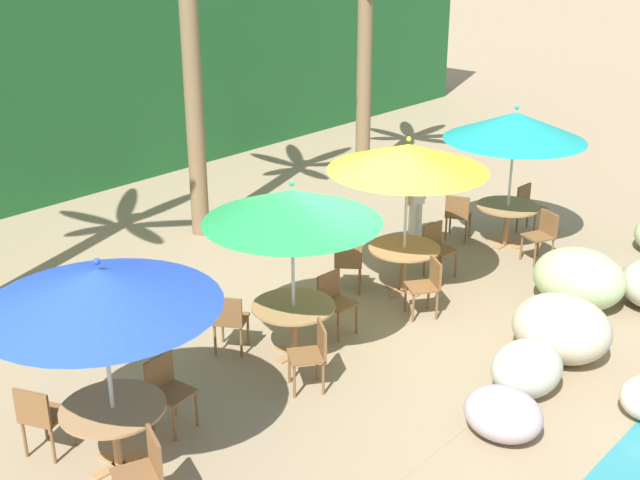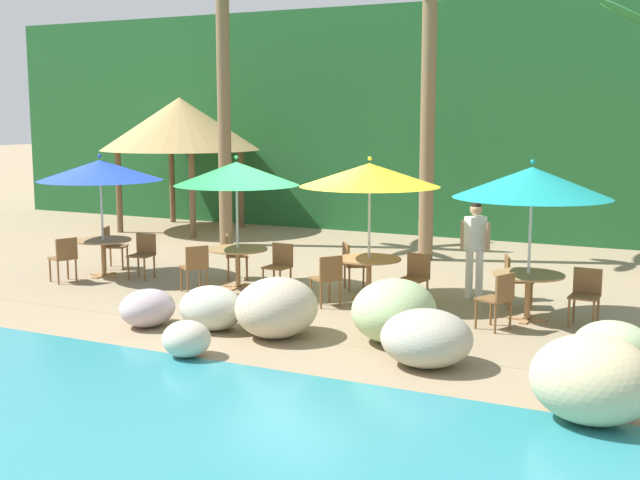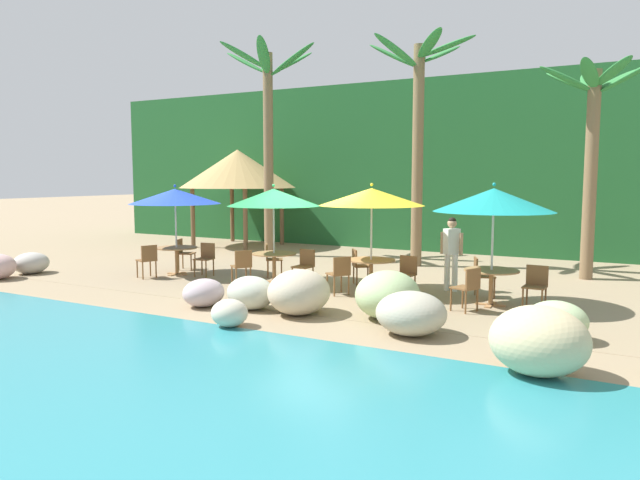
# 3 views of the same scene
# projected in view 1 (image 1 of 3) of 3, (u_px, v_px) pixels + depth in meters

# --- Properties ---
(ground_plane) EXTENTS (120.00, 120.00, 0.00)m
(ground_plane) POSITION_uv_depth(u_px,v_px,m) (352.00, 325.00, 11.75)
(ground_plane) COLOR #937F60
(terrace_deck) EXTENTS (18.00, 5.20, 0.01)m
(terrace_deck) POSITION_uv_depth(u_px,v_px,m) (352.00, 325.00, 11.74)
(terrace_deck) COLOR #937F60
(terrace_deck) RESTS_ON ground
(foliage_backdrop) EXTENTS (28.00, 2.40, 6.00)m
(foliage_backdrop) POSITION_uv_depth(u_px,v_px,m) (4.00, 48.00, 16.21)
(foliage_backdrop) COLOR #1E5628
(foliage_backdrop) RESTS_ON ground
(rock_seawall) EXTENTS (15.70, 3.26, 0.93)m
(rock_seawall) POSITION_uv_depth(u_px,v_px,m) (592.00, 327.00, 10.88)
(rock_seawall) COLOR #ABC48B
(rock_seawall) RESTS_ON ground
(umbrella_blue) EXTENTS (2.41, 2.41, 2.41)m
(umbrella_blue) POSITION_uv_depth(u_px,v_px,m) (100.00, 288.00, 7.98)
(umbrella_blue) COLOR silver
(umbrella_blue) RESTS_ON ground
(dining_table_blue) EXTENTS (1.10, 1.10, 0.74)m
(dining_table_blue) POSITION_uv_depth(u_px,v_px,m) (114.00, 417.00, 8.53)
(dining_table_blue) COLOR #A37547
(dining_table_blue) RESTS_ON ground
(chair_blue_seaward) EXTENTS (0.47, 0.47, 0.87)m
(chair_blue_seaward) POSITION_uv_depth(u_px,v_px,m) (167.00, 387.00, 9.26)
(chair_blue_seaward) COLOR brown
(chair_blue_seaward) RESTS_ON ground
(chair_blue_inland) EXTENTS (0.56, 0.56, 0.87)m
(chair_blue_inland) POSITION_uv_depth(u_px,v_px,m) (40.00, 415.00, 8.74)
(chair_blue_inland) COLOR brown
(chair_blue_inland) RESTS_ON ground
(chair_blue_left) EXTENTS (0.55, 0.55, 0.87)m
(chair_blue_left) POSITION_uv_depth(u_px,v_px,m) (145.00, 469.00, 7.90)
(chair_blue_left) COLOR brown
(chair_blue_left) RESTS_ON ground
(umbrella_green) EXTENTS (2.28, 2.28, 2.44)m
(umbrella_green) POSITION_uv_depth(u_px,v_px,m) (292.00, 206.00, 10.17)
(umbrella_green) COLOR silver
(umbrella_green) RESTS_ON ground
(dining_table_green) EXTENTS (1.10, 1.10, 0.74)m
(dining_table_green) POSITION_uv_depth(u_px,v_px,m) (294.00, 314.00, 10.72)
(dining_table_green) COLOR #A37547
(dining_table_green) RESTS_ON ground
(chair_green_seaward) EXTENTS (0.44, 0.45, 0.87)m
(chair_green_seaward) POSITION_uv_depth(u_px,v_px,m) (334.00, 298.00, 11.38)
(chair_green_seaward) COLOR brown
(chair_green_seaward) RESTS_ON ground
(chair_green_inland) EXTENTS (0.59, 0.58, 0.87)m
(chair_green_inland) POSITION_uv_depth(u_px,v_px,m) (229.00, 319.00, 10.81)
(chair_green_inland) COLOR brown
(chair_green_inland) RESTS_ON ground
(chair_green_left) EXTENTS (0.59, 0.59, 0.87)m
(chair_green_left) POSITION_uv_depth(u_px,v_px,m) (313.00, 352.00, 10.01)
(chair_green_left) COLOR brown
(chair_green_left) RESTS_ON ground
(umbrella_yellow) EXTENTS (2.39, 2.39, 2.47)m
(umbrella_yellow) POSITION_uv_depth(u_px,v_px,m) (408.00, 157.00, 11.99)
(umbrella_yellow) COLOR silver
(umbrella_yellow) RESTS_ON ground
(dining_table_yellow) EXTENTS (1.10, 1.10, 0.74)m
(dining_table_yellow) POSITION_uv_depth(u_px,v_px,m) (404.00, 255.00, 12.56)
(dining_table_yellow) COLOR #A37547
(dining_table_yellow) RESTS_ON ground
(chair_yellow_seaward) EXTENTS (0.47, 0.48, 0.87)m
(chair_yellow_seaward) POSITION_uv_depth(u_px,v_px,m) (437.00, 246.00, 13.18)
(chair_yellow_seaward) COLOR brown
(chair_yellow_seaward) RESTS_ON ground
(chair_yellow_inland) EXTENTS (0.60, 0.59, 0.87)m
(chair_yellow_inland) POSITION_uv_depth(u_px,v_px,m) (348.00, 262.00, 12.57)
(chair_yellow_inland) COLOR brown
(chair_yellow_inland) RESTS_ON ground
(chair_yellow_left) EXTENTS (0.59, 0.59, 0.87)m
(chair_yellow_left) POSITION_uv_depth(u_px,v_px,m) (428.00, 283.00, 11.85)
(chair_yellow_left) COLOR brown
(chair_yellow_left) RESTS_ON ground
(umbrella_teal) EXTENTS (2.41, 2.41, 2.50)m
(umbrella_teal) POSITION_uv_depth(u_px,v_px,m) (515.00, 126.00, 13.77)
(umbrella_teal) COLOR silver
(umbrella_teal) RESTS_ON ground
(dining_table_teal) EXTENTS (1.10, 1.10, 0.74)m
(dining_table_teal) POSITION_uv_depth(u_px,v_px,m) (507.00, 212.00, 14.34)
(dining_table_teal) COLOR #A37547
(dining_table_teal) RESTS_ON ground
(chair_teal_seaward) EXTENTS (0.44, 0.44, 0.87)m
(chair_teal_seaward) POSITION_uv_depth(u_px,v_px,m) (528.00, 205.00, 15.00)
(chair_teal_seaward) COLOR brown
(chair_teal_seaward) RESTS_ON ground
(chair_teal_inland) EXTENTS (0.55, 0.55, 0.87)m
(chair_teal_inland) POSITION_uv_depth(u_px,v_px,m) (458.00, 214.00, 14.57)
(chair_teal_inland) COLOR brown
(chair_teal_inland) RESTS_ON ground
(chair_teal_left) EXTENTS (0.56, 0.55, 0.87)m
(chair_teal_left) POSITION_uv_depth(u_px,v_px,m) (543.00, 233.00, 13.70)
(chair_teal_left) COLOR brown
(chair_teal_left) RESTS_ON ground
(palm_tree_third) EXTENTS (2.71, 2.78, 5.41)m
(palm_tree_third) POSITION_uv_depth(u_px,v_px,m) (366.00, 5.00, 16.88)
(palm_tree_third) COLOR brown
(palm_tree_third) RESTS_ON ground
(waiter_in_white) EXTENTS (0.52, 0.39, 1.70)m
(waiter_in_white) POSITION_uv_depth(u_px,v_px,m) (416.00, 194.00, 14.10)
(waiter_in_white) COLOR white
(waiter_in_white) RESTS_ON ground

